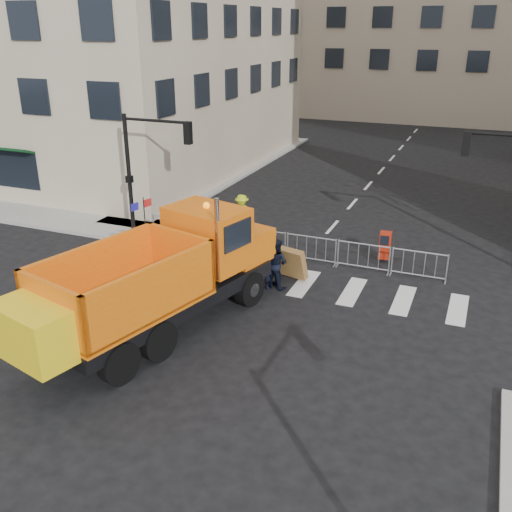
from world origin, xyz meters
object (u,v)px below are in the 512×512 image
at_px(cop_b, 276,263).
at_px(cop_c, 273,264).
at_px(cop_a, 263,263).
at_px(plow_truck, 157,277).
at_px(newspaper_box, 385,245).
at_px(worker, 242,213).

relative_size(cop_b, cop_c, 1.07).
relative_size(cop_a, cop_b, 1.04).
distance_m(plow_truck, cop_c, 4.94).
distance_m(cop_c, newspaper_box, 5.08).
distance_m(cop_a, cop_b, 0.47).
bearing_deg(cop_b, newspaper_box, -114.41).
bearing_deg(cop_c, plow_truck, 21.40).
relative_size(cop_a, newspaper_box, 1.76).
bearing_deg(cop_a, cop_c, -134.95).
bearing_deg(cop_b, plow_truck, 78.00).
bearing_deg(worker, plow_truck, -77.93).
bearing_deg(cop_c, cop_a, 3.05).
height_order(plow_truck, newspaper_box, plow_truck).
bearing_deg(cop_a, plow_truck, 65.05).
relative_size(plow_truck, cop_c, 6.33).
height_order(worker, newspaper_box, worker).
distance_m(cop_a, newspaper_box, 5.49).
distance_m(plow_truck, cop_a, 4.54).
bearing_deg(worker, cop_c, -50.18).
xyz_separation_m(plow_truck, cop_a, (1.82, 4.07, -0.87)).
xyz_separation_m(cop_a, cop_b, (0.38, 0.27, -0.04)).
height_order(cop_b, worker, cop_b).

